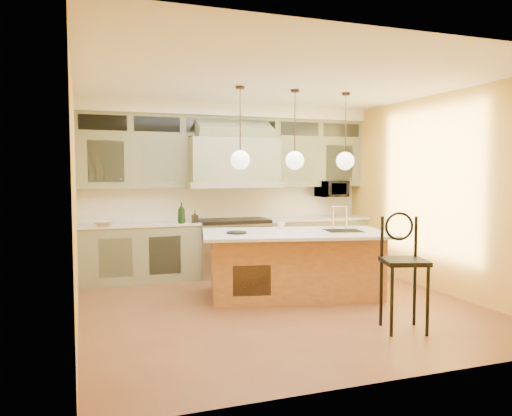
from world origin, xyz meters
name	(u,v)px	position (x,y,z in m)	size (l,w,h in m)	color
floor	(280,306)	(0.00, 0.00, 0.00)	(5.00, 5.00, 0.00)	brown
ceiling	(281,82)	(0.00, 0.00, 2.90)	(5.00, 5.00, 0.00)	white
wall_back	(227,190)	(0.00, 2.50, 1.45)	(5.00, 5.00, 0.00)	gold
wall_front	(396,209)	(0.00, -2.50, 1.45)	(5.00, 5.00, 0.00)	gold
wall_left	(75,199)	(-2.50, 0.00, 1.45)	(5.00, 5.00, 0.00)	gold
wall_right	(439,193)	(2.50, 0.00, 1.45)	(5.00, 5.00, 0.00)	gold
back_cabinetry	(231,191)	(0.00, 2.23, 1.43)	(5.00, 0.77, 2.90)	gray
range	(233,247)	(0.00, 2.14, 0.49)	(1.20, 0.74, 0.96)	silver
kitchen_island	(295,263)	(0.40, 0.45, 0.47)	(2.81, 1.89, 1.35)	brown
counter_stool	(403,263)	(0.91, -1.37, 0.75)	(0.57, 0.57, 1.30)	black
microwave	(332,189)	(1.95, 2.25, 1.45)	(0.54, 0.37, 0.30)	black
oil_bottle_a	(182,213)	(-0.92, 1.92, 1.11)	(0.13, 0.13, 0.33)	black
oil_bottle_b	(195,217)	(-0.70, 1.92, 1.04)	(0.09, 0.09, 0.19)	black
fruit_bowl	(104,223)	(-2.11, 1.92, 0.98)	(0.32, 0.32, 0.08)	silver
cup	(281,226)	(0.34, 0.79, 0.97)	(0.11, 0.11, 0.10)	silver
pendant_left	(240,158)	(-0.40, 0.45, 1.95)	(0.26, 0.26, 1.11)	#2D2319
pendant_center	(295,158)	(0.40, 0.45, 1.95)	(0.26, 0.26, 1.11)	#2D2319
pendant_right	(345,159)	(1.20, 0.45, 1.95)	(0.26, 0.26, 1.11)	#2D2319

